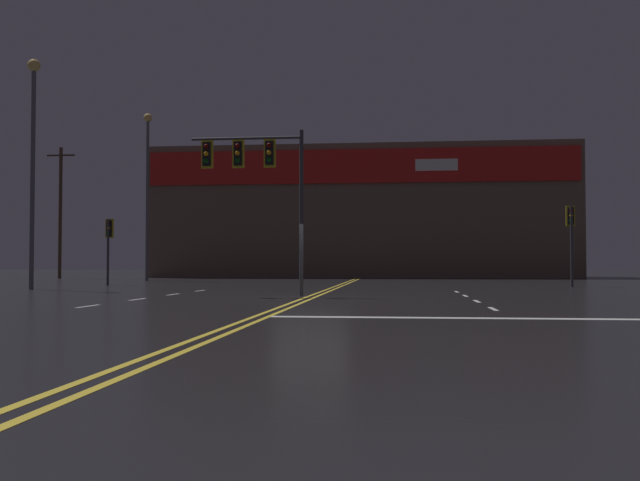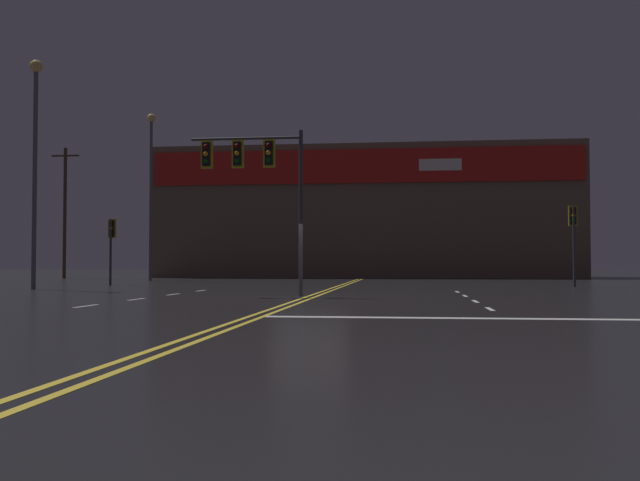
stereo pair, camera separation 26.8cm
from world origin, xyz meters
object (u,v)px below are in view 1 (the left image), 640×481
Objects in this scene: traffic_signal_median at (254,167)px; traffic_signal_corner_northwest at (109,236)px; streetlight_near_right at (33,143)px; streetlight_near_left at (147,176)px; traffic_signal_corner_northeast at (571,227)px.

traffic_signal_median is 15.00m from traffic_signal_corner_northwest.
streetlight_near_left is at bearing 91.90° from streetlight_near_right.
traffic_signal_median is 1.67× the size of traffic_signal_corner_northwest.
traffic_signal_corner_northeast reaches higher than traffic_signal_corner_northwest.
traffic_signal_corner_northwest is 11.03m from streetlight_near_left.
streetlight_near_right is at bearing -165.91° from traffic_signal_corner_northeast.
streetlight_near_left is 15.94m from streetlight_near_right.
traffic_signal_corner_northeast is 0.39× the size of streetlight_near_right.
traffic_signal_median is 0.57× the size of streetlight_near_right.
traffic_signal_corner_northwest is (-9.89, 11.11, -1.98)m from traffic_signal_median.
streetlight_near_left reaches higher than traffic_signal_corner_northeast.
streetlight_near_left is 1.09× the size of streetlight_near_right.
traffic_signal_corner_northeast is 0.36× the size of streetlight_near_left.
traffic_signal_corner_northeast is 25.31m from streetlight_near_right.
streetlight_near_right reaches higher than traffic_signal_corner_northwest.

